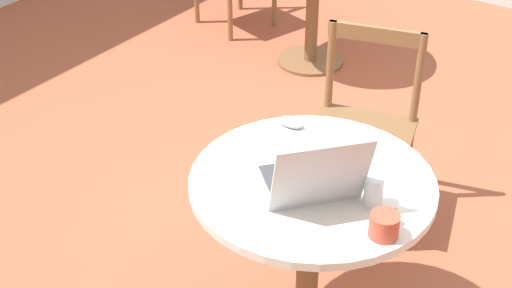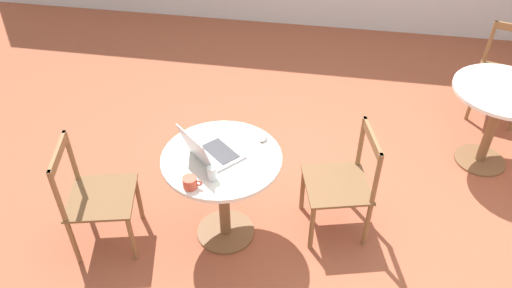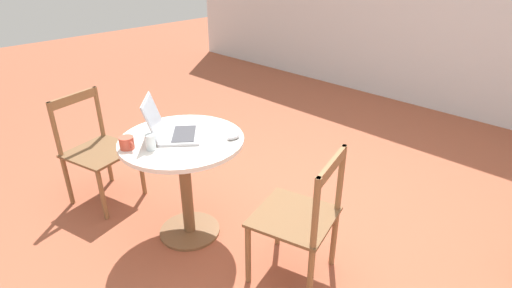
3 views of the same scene
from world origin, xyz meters
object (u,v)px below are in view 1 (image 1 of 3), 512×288
object	(u,v)px
cafe_table_near	(310,220)
mug	(384,225)
laptop	(309,177)
drinking_glass	(374,191)
mouse	(291,122)
chair_near_right	(362,130)

from	to	relation	value
cafe_table_near	mug	xyz separation A→B (m)	(-0.12, -0.32, 0.21)
cafe_table_near	laptop	size ratio (longest dim) A/B	1.80
cafe_table_near	drinking_glass	size ratio (longest dim) A/B	8.22
mouse	drinking_glass	distance (m)	0.52
laptop	mug	world-z (taller)	laptop
chair_near_right	mouse	distance (m)	0.68
cafe_table_near	chair_near_right	xyz separation A→B (m)	(0.83, 0.22, -0.14)
mug	drinking_glass	xyz separation A→B (m)	(0.12, 0.09, 0.01)
chair_near_right	laptop	size ratio (longest dim) A/B	1.93
mouse	chair_near_right	bearing A→B (deg)	-1.16
mouse	mug	world-z (taller)	mug
chair_near_right	drinking_glass	bearing A→B (deg)	-152.14
mug	chair_near_right	bearing A→B (deg)	29.39
laptop	mouse	size ratio (longest dim) A/B	4.52
chair_near_right	mug	xyz separation A→B (m)	(-0.96, -0.54, 0.36)
cafe_table_near	mouse	xyz separation A→B (m)	(0.24, 0.23, 0.19)
mug	cafe_table_near	bearing A→B (deg)	68.57
cafe_table_near	chair_near_right	distance (m)	0.87
cafe_table_near	laptop	xyz separation A→B (m)	(-0.06, -0.02, 0.23)
drinking_glass	mug	bearing A→B (deg)	-140.92
chair_near_right	mug	bearing A→B (deg)	-150.61
chair_near_right	laptop	world-z (taller)	laptop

